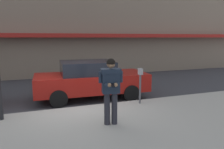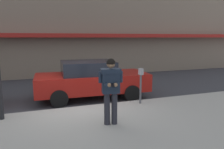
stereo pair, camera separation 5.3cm
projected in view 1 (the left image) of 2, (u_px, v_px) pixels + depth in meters
The scene contains 6 objects.
ground_plane at pixel (79, 108), 7.74m from camera, with size 80.00×80.00×0.00m, color #333338.
sidewalk at pixel (141, 136), 5.42m from camera, with size 32.00×5.30×0.14m, color #99968E.
curb_paint_line at pixel (105, 105), 8.12m from camera, with size 28.00×0.12×0.01m, color silver.
parked_sedan_mid at pixel (91, 79), 8.92m from camera, with size 4.58×2.10×1.54m.
man_texting_on_phone at pixel (111, 84), 5.79m from camera, with size 0.64×0.62×1.81m.
parking_meter at pixel (140, 81), 7.72m from camera, with size 0.12×0.18×1.27m.
Camera 1 is at (-1.41, -7.39, 2.48)m, focal length 35.00 mm.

